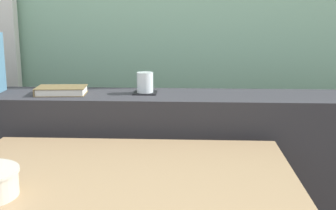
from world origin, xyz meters
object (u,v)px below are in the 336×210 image
(breakfast_table, at_px, (124,206))
(juice_glass, at_px, (145,83))
(closed_book, at_px, (61,90))
(coaster_square, at_px, (145,93))

(breakfast_table, relative_size, juice_glass, 12.22)
(breakfast_table, distance_m, closed_book, 0.71)
(juice_glass, bearing_deg, coaster_square, 93.58)
(breakfast_table, bearing_deg, closed_book, 122.32)
(breakfast_table, distance_m, juice_glass, 0.66)
(breakfast_table, height_order, closed_book, closed_book)
(juice_glass, height_order, closed_book, juice_glass)
(breakfast_table, xyz_separation_m, juice_glass, (0.01, 0.59, 0.30))
(juice_glass, relative_size, closed_book, 0.40)
(breakfast_table, relative_size, coaster_square, 10.69)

